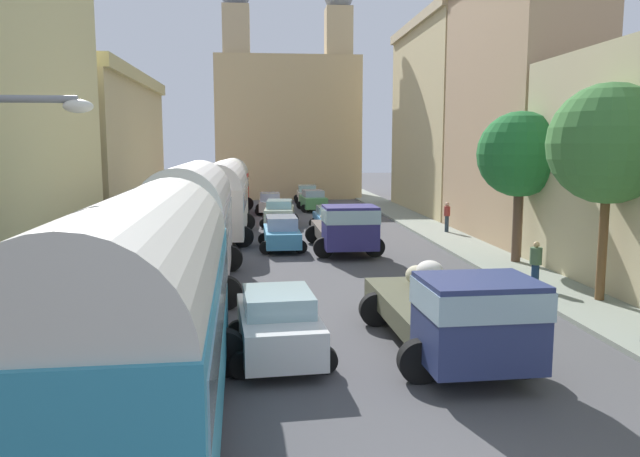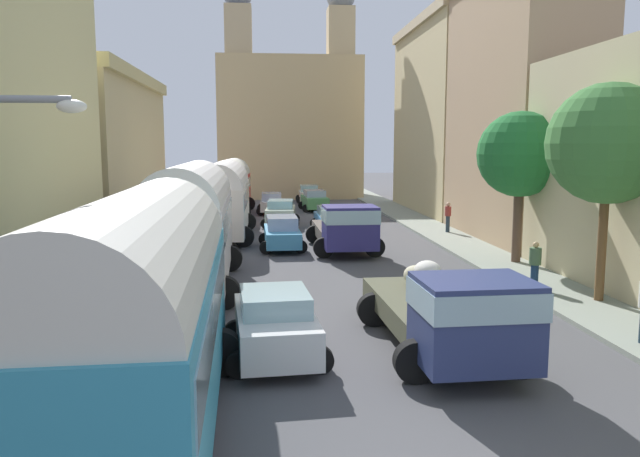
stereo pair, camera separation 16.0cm
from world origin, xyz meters
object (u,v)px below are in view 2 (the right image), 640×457
object	(u,v)px
car_0	(331,219)
parked_bus_2	(223,196)
streetlamp_near	(2,243)
car_3	(275,324)
car_2	(309,194)
parked_bus_1	(192,220)
pedestrian_1	(448,216)
car_4	(282,233)
car_5	(281,213)
cargo_truck_0	(450,310)
parked_bus_3	(230,184)
cargo_truck_1	(345,227)
car_1	(315,200)
parked_bus_0	(138,307)
pedestrian_0	(535,264)
car_6	(272,203)

from	to	relation	value
car_0	parked_bus_2	bearing A→B (deg)	-159.89
parked_bus_2	streetlamp_near	world-z (taller)	streetlamp_near
parked_bus_2	car_3	bearing A→B (deg)	-82.67
car_2	car_3	bearing A→B (deg)	-95.15
parked_bus_1	pedestrian_1	size ratio (longest dim) A/B	5.15
car_4	car_5	bearing A→B (deg)	89.03
cargo_truck_0	car_2	bearing A→B (deg)	90.71
parked_bus_2	parked_bus_3	distance (m)	11.14
cargo_truck_1	car_2	world-z (taller)	cargo_truck_1
car_1	car_4	world-z (taller)	car_4
car_0	car_3	distance (m)	21.18
parked_bus_2	car_4	xyz separation A→B (m)	(2.97, -3.70, -1.45)
cargo_truck_0	car_2	world-z (taller)	cargo_truck_0
car_3	parked_bus_2	bearing A→B (deg)	97.33
car_3	car_5	xyz separation A→B (m)	(0.70, 23.61, 0.00)
parked_bus_1	parked_bus_0	bearing A→B (deg)	-87.71
parked_bus_0	car_0	size ratio (longest dim) A/B	2.17
car_3	car_4	bearing A→B (deg)	87.88
car_4	pedestrian_0	distance (m)	12.43
car_0	car_6	distance (m)	10.12
parked_bus_3	pedestrian_1	bearing A→B (deg)	-40.89
car_0	car_2	world-z (taller)	car_2
cargo_truck_0	parked_bus_2	bearing A→B (deg)	108.39
car_3	car_5	bearing A→B (deg)	88.30
car_4	car_6	bearing A→B (deg)	91.27
cargo_truck_1	car_3	world-z (taller)	cargo_truck_1
car_0	car_6	xyz separation A→B (m)	(-3.28, 9.58, 0.02)
car_4	parked_bus_3	bearing A→B (deg)	102.43
car_1	cargo_truck_1	bearing A→B (deg)	-90.19
car_1	car_2	xyz separation A→B (m)	(0.02, 6.43, -0.02)
car_0	cargo_truck_1	bearing A→B (deg)	-90.74
car_0	parked_bus_1	bearing A→B (deg)	-114.31
car_0	parked_bus_3	bearing A→B (deg)	124.65
parked_bus_3	pedestrian_1	xyz separation A→B (m)	(12.50, -10.82, -1.14)
parked_bus_1	car_3	bearing A→B (deg)	-69.49
parked_bus_2	cargo_truck_1	world-z (taller)	parked_bus_2
parked_bus_2	car_2	size ratio (longest dim) A/B	2.36
parked_bus_1	pedestrian_1	xyz separation A→B (m)	(12.48, 11.84, -1.35)
cargo_truck_1	pedestrian_0	size ratio (longest dim) A/B	4.06
streetlamp_near	car_3	bearing A→B (deg)	45.65
car_6	pedestrian_1	world-z (taller)	pedestrian_1
pedestrian_0	streetlamp_near	distance (m)	16.41
car_3	car_0	bearing A→B (deg)	80.52
car_2	pedestrian_1	size ratio (longest dim) A/B	2.22
parked_bus_3	cargo_truck_1	distance (m)	17.30
parked_bus_2	car_5	world-z (taller)	parked_bus_2
car_2	car_3	xyz separation A→B (m)	(-3.48, -38.59, 0.04)
car_5	parked_bus_2	bearing A→B (deg)	-122.54
parked_bus_2	cargo_truck_0	distance (m)	20.24
parked_bus_0	parked_bus_2	size ratio (longest dim) A/B	0.99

